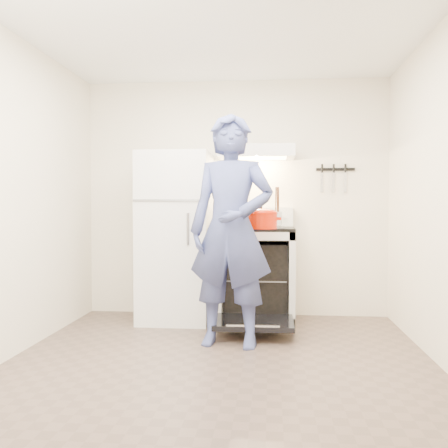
% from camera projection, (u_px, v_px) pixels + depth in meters
% --- Properties ---
extents(floor, '(3.60, 3.60, 0.00)m').
position_uv_depth(floor, '(218.00, 367.00, 3.60)').
color(floor, brown).
rests_on(floor, ground).
extents(back_wall, '(3.20, 0.02, 2.50)m').
position_uv_depth(back_wall, '(236.00, 198.00, 5.34)').
color(back_wall, beige).
rests_on(back_wall, ground).
extents(refrigerator, '(0.70, 0.70, 1.70)m').
position_uv_depth(refrigerator, '(176.00, 237.00, 5.06)').
color(refrigerator, silver).
rests_on(refrigerator, floor).
extents(stove_body, '(0.76, 0.65, 0.92)m').
position_uv_depth(stove_body, '(256.00, 276.00, 5.03)').
color(stove_body, silver).
rests_on(stove_body, floor).
extents(cooktop, '(0.76, 0.65, 0.03)m').
position_uv_depth(cooktop, '(256.00, 229.00, 5.01)').
color(cooktop, black).
rests_on(cooktop, stove_body).
extents(backsplash, '(0.76, 0.07, 0.20)m').
position_uv_depth(backsplash, '(257.00, 217.00, 5.29)').
color(backsplash, silver).
rests_on(backsplash, cooktop).
extents(oven_door, '(0.70, 0.54, 0.04)m').
position_uv_depth(oven_door, '(254.00, 322.00, 4.45)').
color(oven_door, black).
rests_on(oven_door, floor).
extents(oven_rack, '(0.60, 0.52, 0.01)m').
position_uv_depth(oven_rack, '(256.00, 278.00, 5.03)').
color(oven_rack, slate).
rests_on(oven_rack, stove_body).
extents(range_hood, '(0.76, 0.50, 0.12)m').
position_uv_depth(range_hood, '(256.00, 152.00, 5.06)').
color(range_hood, silver).
rests_on(range_hood, back_wall).
extents(knife_strip, '(0.40, 0.02, 0.03)m').
position_uv_depth(knife_strip, '(335.00, 169.00, 5.22)').
color(knife_strip, black).
rests_on(knife_strip, back_wall).
extents(pizza_stone, '(0.35, 0.35, 0.02)m').
position_uv_depth(pizza_stone, '(255.00, 278.00, 4.95)').
color(pizza_stone, '#8E694A').
rests_on(pizza_stone, oven_rack).
extents(tea_kettle, '(0.20, 0.17, 0.25)m').
position_uv_depth(tea_kettle, '(235.00, 215.00, 5.25)').
color(tea_kettle, silver).
rests_on(tea_kettle, cooktop).
extents(utensil_jar, '(0.10, 0.10, 0.13)m').
position_uv_depth(utensil_jar, '(277.00, 218.00, 4.81)').
color(utensil_jar, silver).
rests_on(utensil_jar, cooktop).
extents(person, '(0.76, 0.55, 1.93)m').
position_uv_depth(person, '(231.00, 230.00, 4.14)').
color(person, navy).
rests_on(person, floor).
extents(dutch_oven, '(0.37, 0.30, 0.24)m').
position_uv_depth(dutch_oven, '(260.00, 221.00, 4.40)').
color(dutch_oven, '#C41600').
rests_on(dutch_oven, person).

